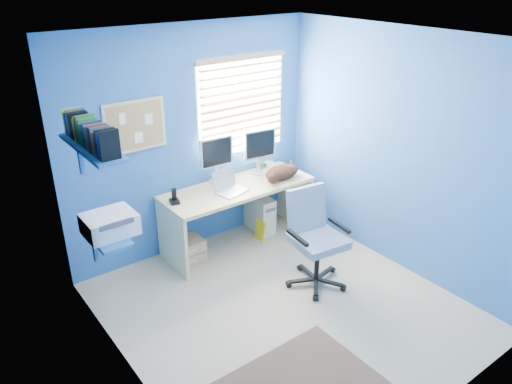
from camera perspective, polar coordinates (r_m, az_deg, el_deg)
floor at (r=4.94m, az=3.22°, el=-13.08°), size 3.00×3.20×0.00m
ceiling at (r=3.94m, az=4.12°, el=16.98°), size 3.00×3.20×0.00m
wall_back at (r=5.51m, az=-7.23°, el=5.77°), size 3.00×0.01×2.50m
wall_front at (r=3.40m, az=21.54°, el=-8.85°), size 3.00×0.01×2.50m
wall_left at (r=3.60m, az=-15.01°, el=-5.79°), size 0.01×3.20×2.50m
wall_right at (r=5.32m, az=16.08°, el=4.25°), size 0.01×3.20×2.50m
desk at (r=5.76m, az=-2.04°, el=-2.71°), size 1.75×0.65×0.74m
laptop at (r=5.42m, az=-2.79°, el=1.03°), size 0.38×0.33×0.22m
monitor_left at (r=5.62m, az=-4.62°, el=3.66°), size 0.41×0.14×0.54m
monitor_right at (r=5.86m, az=0.32°, el=4.63°), size 0.41×0.17×0.54m
phone at (r=5.24m, az=-9.34°, el=-0.43°), size 0.11×0.13×0.17m
mug at (r=6.03m, az=0.48°, el=3.00°), size 0.10×0.09×0.10m
cd_spindle at (r=6.11m, az=1.49°, el=3.14°), size 0.13×0.13×0.07m
cat at (r=5.78m, az=2.99°, el=2.30°), size 0.51×0.40×0.16m
tower_pc at (r=6.13m, az=0.41°, el=-2.41°), size 0.21×0.45×0.45m
drawer_boxes at (r=5.59m, az=-7.91°, el=-6.64°), size 0.35×0.28×0.27m
yellow_book at (r=5.97m, az=0.50°, el=-4.38°), size 0.03×0.17×0.24m
backpack at (r=6.25m, az=5.18°, el=-2.75°), size 0.27×0.22×0.30m
office_chair at (r=5.13m, az=6.71°, el=-6.61°), size 0.66×0.66×1.00m
window_blinds at (r=5.73m, az=-1.54°, el=9.84°), size 1.15×0.05×1.10m
corkboard at (r=5.13m, az=-13.62°, el=7.33°), size 0.64×0.02×0.52m
wall_shelves at (r=4.21m, az=-17.47°, el=1.26°), size 0.42×0.90×1.05m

